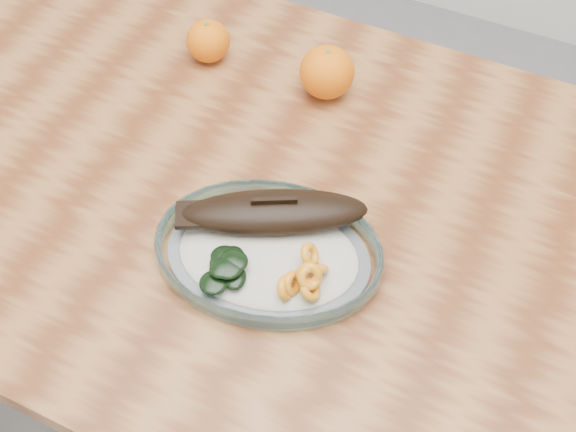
{
  "coord_description": "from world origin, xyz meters",
  "views": [
    {
      "loc": [
        0.32,
        -0.56,
        1.54
      ],
      "look_at": [
        0.08,
        -0.04,
        0.77
      ],
      "focal_mm": 45.0,
      "sensor_mm": 36.0,
      "label": 1
    }
  ],
  "objects_px": {
    "dining_table": "(254,227)",
    "orange_left": "(208,41)",
    "orange_right": "(327,72)",
    "plated_meal": "(269,249)"
  },
  "relations": [
    {
      "from": "dining_table",
      "to": "plated_meal",
      "type": "xyz_separation_m",
      "value": [
        0.08,
        -0.1,
        0.12
      ]
    },
    {
      "from": "dining_table",
      "to": "orange_left",
      "type": "bearing_deg",
      "value": 130.71
    },
    {
      "from": "plated_meal",
      "to": "orange_right",
      "type": "xyz_separation_m",
      "value": [
        -0.05,
        0.31,
        0.02
      ]
    },
    {
      "from": "dining_table",
      "to": "orange_left",
      "type": "relative_size",
      "value": 17.15
    },
    {
      "from": "dining_table",
      "to": "orange_left",
      "type": "height_order",
      "value": "orange_left"
    },
    {
      "from": "orange_left",
      "to": "orange_right",
      "type": "height_order",
      "value": "orange_right"
    },
    {
      "from": "plated_meal",
      "to": "orange_right",
      "type": "relative_size",
      "value": 7.58
    },
    {
      "from": "dining_table",
      "to": "plated_meal",
      "type": "distance_m",
      "value": 0.17
    },
    {
      "from": "dining_table",
      "to": "orange_left",
      "type": "distance_m",
      "value": 0.31
    },
    {
      "from": "orange_left",
      "to": "orange_right",
      "type": "relative_size",
      "value": 0.83
    }
  ]
}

